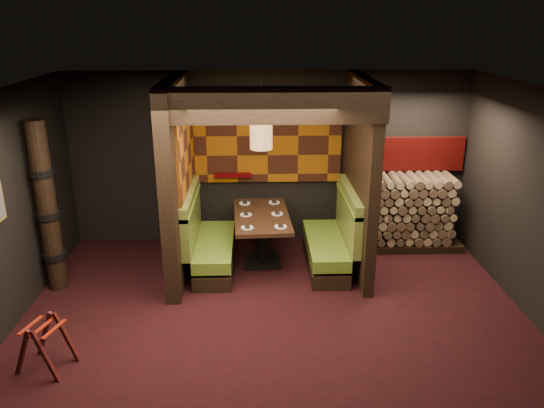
{
  "coord_description": "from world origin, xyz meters",
  "views": [
    {
      "loc": [
        -0.23,
        -5.71,
        3.67
      ],
      "look_at": [
        0.0,
        1.3,
        1.15
      ],
      "focal_mm": 35.0,
      "sensor_mm": 36.0,
      "label": 1
    }
  ],
  "objects_px": {
    "luggage_rack": "(45,343)",
    "firewood_stack": "(409,212)",
    "totem_column": "(47,209)",
    "booth_bench_right": "(332,242)",
    "pendant_lamp": "(261,133)",
    "dining_table": "(262,229)",
    "booth_bench_left": "(208,243)"
  },
  "relations": [
    {
      "from": "dining_table",
      "to": "totem_column",
      "type": "xyz_separation_m",
      "value": [
        -2.91,
        -0.7,
        0.62
      ]
    },
    {
      "from": "dining_table",
      "to": "totem_column",
      "type": "height_order",
      "value": "totem_column"
    },
    {
      "from": "totem_column",
      "to": "firewood_stack",
      "type": "relative_size",
      "value": 1.39
    },
    {
      "from": "luggage_rack",
      "to": "firewood_stack",
      "type": "relative_size",
      "value": 0.39
    },
    {
      "from": "booth_bench_left",
      "to": "luggage_rack",
      "type": "distance_m",
      "value": 2.86
    },
    {
      "from": "booth_bench_right",
      "to": "dining_table",
      "type": "relative_size",
      "value": 1.03
    },
    {
      "from": "booth_bench_right",
      "to": "dining_table",
      "type": "distance_m",
      "value": 1.1
    },
    {
      "from": "booth_bench_right",
      "to": "totem_column",
      "type": "bearing_deg",
      "value": -172.14
    },
    {
      "from": "pendant_lamp",
      "to": "totem_column",
      "type": "height_order",
      "value": "pendant_lamp"
    },
    {
      "from": "pendant_lamp",
      "to": "firewood_stack",
      "type": "bearing_deg",
      "value": 13.93
    },
    {
      "from": "booth_bench_right",
      "to": "firewood_stack",
      "type": "relative_size",
      "value": 0.92
    },
    {
      "from": "dining_table",
      "to": "booth_bench_left",
      "type": "bearing_deg",
      "value": -169.77
    },
    {
      "from": "booth_bench_left",
      "to": "luggage_rack",
      "type": "xyz_separation_m",
      "value": [
        -1.57,
        -2.39,
        -0.09
      ]
    },
    {
      "from": "booth_bench_right",
      "to": "pendant_lamp",
      "type": "bearing_deg",
      "value": 174.78
    },
    {
      "from": "dining_table",
      "to": "luggage_rack",
      "type": "xyz_separation_m",
      "value": [
        -2.39,
        -2.54,
        -0.25
      ]
    },
    {
      "from": "firewood_stack",
      "to": "totem_column",
      "type": "bearing_deg",
      "value": -166.81
    },
    {
      "from": "pendant_lamp",
      "to": "booth_bench_right",
      "type": "bearing_deg",
      "value": -5.22
    },
    {
      "from": "booth_bench_right",
      "to": "luggage_rack",
      "type": "bearing_deg",
      "value": -145.42
    },
    {
      "from": "luggage_rack",
      "to": "firewood_stack",
      "type": "height_order",
      "value": "firewood_stack"
    },
    {
      "from": "pendant_lamp",
      "to": "totem_column",
      "type": "relative_size",
      "value": 0.42
    },
    {
      "from": "totem_column",
      "to": "firewood_stack",
      "type": "bearing_deg",
      "value": 13.19
    },
    {
      "from": "totem_column",
      "to": "dining_table",
      "type": "bearing_deg",
      "value": 13.49
    },
    {
      "from": "booth_bench_right",
      "to": "firewood_stack",
      "type": "xyz_separation_m",
      "value": [
        1.35,
        0.7,
        0.21
      ]
    },
    {
      "from": "pendant_lamp",
      "to": "totem_column",
      "type": "bearing_deg",
      "value": -167.44
    },
    {
      "from": "dining_table",
      "to": "pendant_lamp",
      "type": "height_order",
      "value": "pendant_lamp"
    },
    {
      "from": "booth_bench_right",
      "to": "luggage_rack",
      "type": "distance_m",
      "value": 4.21
    },
    {
      "from": "dining_table",
      "to": "firewood_stack",
      "type": "distance_m",
      "value": 2.49
    },
    {
      "from": "dining_table",
      "to": "luggage_rack",
      "type": "height_order",
      "value": "dining_table"
    },
    {
      "from": "luggage_rack",
      "to": "booth_bench_right",
      "type": "bearing_deg",
      "value": 34.58
    },
    {
      "from": "dining_table",
      "to": "booth_bench_right",
      "type": "bearing_deg",
      "value": -7.86
    },
    {
      "from": "dining_table",
      "to": "pendant_lamp",
      "type": "distance_m",
      "value": 1.5
    },
    {
      "from": "booth_bench_right",
      "to": "pendant_lamp",
      "type": "relative_size",
      "value": 1.58
    }
  ]
}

